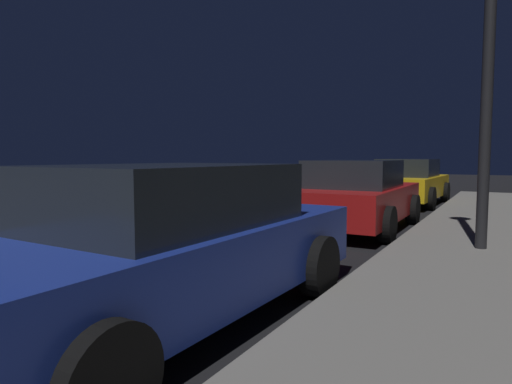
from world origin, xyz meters
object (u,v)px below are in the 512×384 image
at_px(car_red, 356,196).
at_px(car_yellow_cab, 408,182).
at_px(car_blue, 163,244).
at_px(street_lamp, 491,4).

distance_m(car_red, car_yellow_cab, 5.55).
relative_size(car_blue, street_lamp, 0.88).
xyz_separation_m(car_blue, car_yellow_cab, (-0.00, 11.43, -0.01)).
xyz_separation_m(car_red, street_lamp, (2.39, -1.64, 2.97)).
height_order(car_red, street_lamp, street_lamp).
xyz_separation_m(car_red, car_yellow_cab, (-0.00, 5.55, -0.00)).
bearing_deg(car_blue, street_lamp, 60.63).
relative_size(car_red, street_lamp, 0.78).
height_order(car_blue, car_red, same).
bearing_deg(car_blue, car_yellow_cab, 90.01).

